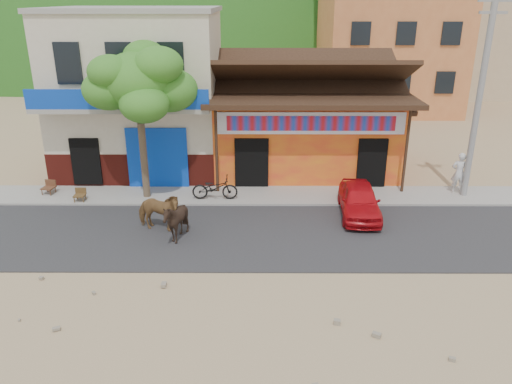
# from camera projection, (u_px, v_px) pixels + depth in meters

# --- Properties ---
(ground) EXTENTS (120.00, 120.00, 0.00)m
(ground) POSITION_uv_depth(u_px,v_px,m) (262.00, 273.00, 14.68)
(ground) COLOR #9E825B
(ground) RESTS_ON ground
(road) EXTENTS (60.00, 5.00, 0.04)m
(road) POSITION_uv_depth(u_px,v_px,m) (262.00, 235.00, 17.00)
(road) COLOR #28282B
(road) RESTS_ON ground
(sidewalk) EXTENTS (60.00, 2.00, 0.12)m
(sidewalk) POSITION_uv_depth(u_px,v_px,m) (261.00, 196.00, 20.25)
(sidewalk) COLOR gray
(sidewalk) RESTS_ON ground
(dance_club) EXTENTS (8.00, 6.00, 3.60)m
(dance_club) POSITION_uv_depth(u_px,v_px,m) (304.00, 130.00, 23.33)
(dance_club) COLOR orange
(dance_club) RESTS_ON ground
(cafe_building) EXTENTS (7.00, 6.00, 7.00)m
(cafe_building) POSITION_uv_depth(u_px,v_px,m) (141.00, 93.00, 22.74)
(cafe_building) COLOR beige
(cafe_building) RESTS_ON ground
(apartment_front) EXTENTS (9.00, 9.00, 12.00)m
(apartment_front) POSITION_uv_depth(u_px,v_px,m) (389.00, 22.00, 34.81)
(apartment_front) COLOR #CC723F
(apartment_front) RESTS_ON ground
(apartment_rear) EXTENTS (8.00, 8.00, 10.00)m
(apartment_rear) POSITION_uv_depth(u_px,v_px,m) (480.00, 31.00, 40.72)
(apartment_rear) COLOR tan
(apartment_rear) RESTS_ON ground
(tree) EXTENTS (3.00, 3.00, 6.00)m
(tree) POSITION_uv_depth(u_px,v_px,m) (141.00, 123.00, 18.97)
(tree) COLOR #2D721E
(tree) RESTS_ON sidewalk
(utility_pole) EXTENTS (0.24, 0.24, 8.00)m
(utility_pole) POSITION_uv_depth(u_px,v_px,m) (480.00, 96.00, 18.73)
(utility_pole) COLOR gray
(utility_pole) RESTS_ON sidewalk
(cow_tan) EXTENTS (1.80, 1.14, 1.41)m
(cow_tan) POSITION_uv_depth(u_px,v_px,m) (158.00, 212.00, 17.05)
(cow_tan) COLOR brown
(cow_tan) RESTS_ON road
(cow_dark) EXTENTS (1.68, 1.64, 1.41)m
(cow_dark) POSITION_uv_depth(u_px,v_px,m) (176.00, 221.00, 16.34)
(cow_dark) COLOR black
(cow_dark) RESTS_ON road
(red_car) EXTENTS (1.62, 3.53, 1.17)m
(red_car) POSITION_uv_depth(u_px,v_px,m) (359.00, 200.00, 18.33)
(red_car) COLOR red
(red_car) RESTS_ON road
(scooter) EXTENTS (1.80, 0.64, 0.94)m
(scooter) POSITION_uv_depth(u_px,v_px,m) (215.00, 188.00, 19.61)
(scooter) COLOR black
(scooter) RESTS_ON sidewalk
(pedestrian) EXTENTS (0.69, 0.53, 1.70)m
(pedestrian) POSITION_uv_depth(u_px,v_px,m) (459.00, 173.00, 20.12)
(pedestrian) COLOR silver
(pedestrian) RESTS_ON sidewalk
(cafe_chair_left) EXTENTS (0.55, 0.55, 1.00)m
(cafe_chair_left) POSITION_uv_depth(u_px,v_px,m) (47.00, 182.00, 20.14)
(cafe_chair_left) COLOR #50311A
(cafe_chair_left) RESTS_ON sidewalk
(cafe_chair_right) EXTENTS (0.43, 0.43, 0.91)m
(cafe_chair_right) POSITION_uv_depth(u_px,v_px,m) (79.00, 190.00, 19.44)
(cafe_chair_right) COLOR #4B3319
(cafe_chair_right) RESTS_ON sidewalk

